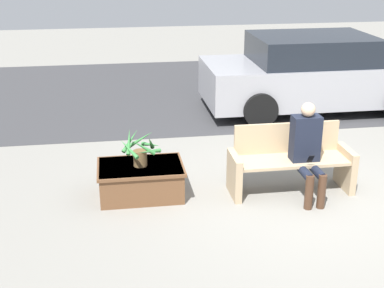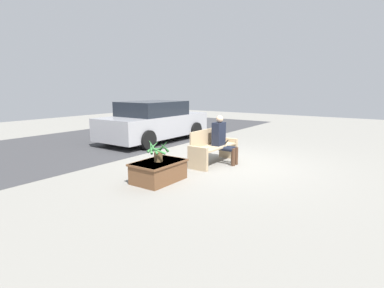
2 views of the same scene
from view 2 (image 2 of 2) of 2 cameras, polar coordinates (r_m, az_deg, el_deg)
ground_plane at (r=7.82m, az=6.62°, el=-3.67°), size 30.00×30.00×0.00m
road_surface at (r=11.46m, az=-18.50°, el=0.45°), size 20.00×6.00×0.01m
bench at (r=7.71m, az=3.91°, el=-0.70°), size 1.61×0.54×0.87m
person_seated at (r=7.70m, az=5.74°, el=1.17°), size 0.36×0.63×1.23m
planter_box at (r=6.29m, az=-6.38°, el=-5.05°), size 1.10×0.76×0.42m
potted_plant at (r=6.19m, az=-6.40°, el=-1.44°), size 0.53×0.54×0.47m
parked_car at (r=11.00m, az=-7.20°, el=4.24°), size 4.28×1.98×1.45m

